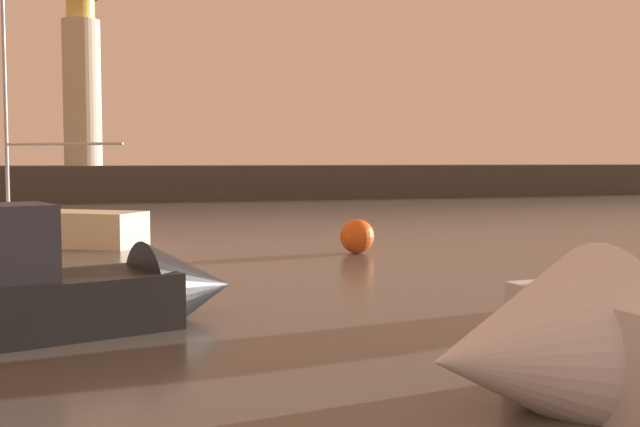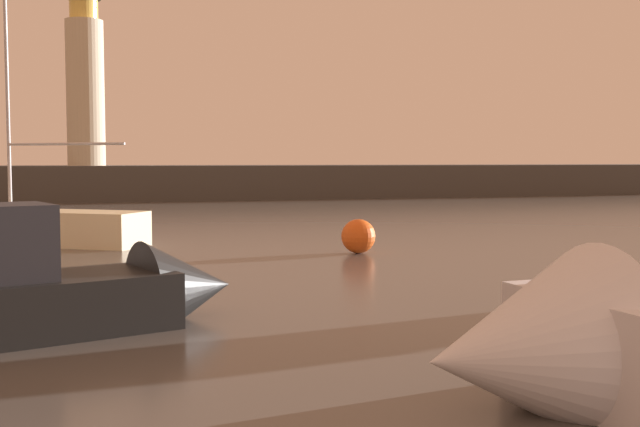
{
  "view_description": "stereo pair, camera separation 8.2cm",
  "coord_description": "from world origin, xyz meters",
  "px_view_note": "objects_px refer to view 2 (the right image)",
  "views": [
    {
      "loc": [
        -5.57,
        -2.38,
        2.76
      ],
      "look_at": [
        -1.08,
        12.58,
        1.68
      ],
      "focal_mm": 43.71,
      "sensor_mm": 36.0,
      "label": 1
    },
    {
      "loc": [
        -5.49,
        -2.4,
        2.76
      ],
      "look_at": [
        -1.08,
        12.58,
        1.68
      ],
      "focal_mm": 43.71,
      "sensor_mm": 36.0,
      "label": 2
    }
  ],
  "objects_px": {
    "motorboat_3": "(81,292)",
    "sailboat_moored": "(31,225)",
    "mooring_buoy": "(358,236)",
    "lighthouse": "(85,82)"
  },
  "relations": [
    {
      "from": "motorboat_3",
      "to": "sailboat_moored",
      "type": "relative_size",
      "value": 0.48
    },
    {
      "from": "motorboat_3",
      "to": "mooring_buoy",
      "type": "relative_size",
      "value": 6.13
    },
    {
      "from": "lighthouse",
      "to": "mooring_buoy",
      "type": "xyz_separation_m",
      "value": [
        7.79,
        -33.37,
        -7.45
      ]
    },
    {
      "from": "lighthouse",
      "to": "sailboat_moored",
      "type": "distance_m",
      "value": 28.91
    },
    {
      "from": "lighthouse",
      "to": "mooring_buoy",
      "type": "height_order",
      "value": "lighthouse"
    },
    {
      "from": "lighthouse",
      "to": "motorboat_3",
      "type": "bearing_deg",
      "value": -89.89
    },
    {
      "from": "motorboat_3",
      "to": "mooring_buoy",
      "type": "xyz_separation_m",
      "value": [
        7.71,
        8.48,
        -0.11
      ]
    },
    {
      "from": "sailboat_moored",
      "to": "motorboat_3",
      "type": "bearing_deg",
      "value": -82.9
    },
    {
      "from": "lighthouse",
      "to": "sailboat_moored",
      "type": "bearing_deg",
      "value": -93.39
    },
    {
      "from": "motorboat_3",
      "to": "mooring_buoy",
      "type": "distance_m",
      "value": 11.46
    }
  ]
}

